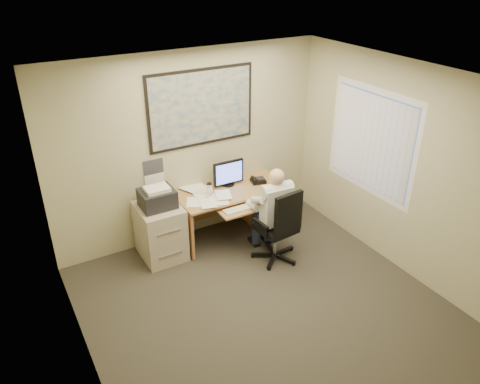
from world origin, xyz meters
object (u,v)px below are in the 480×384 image
filing_cabinet (160,227)px  office_chair (277,240)px  person (275,215)px  desk (250,202)px

filing_cabinet → office_chair: bearing=-33.7°
office_chair → person: person is taller
person → filing_cabinet: bearing=153.0°
desk → filing_cabinet: 1.43m
filing_cabinet → person: (1.33, -0.80, 0.21)m
desk → office_chair: bearing=-96.7°
office_chair → person: bearing=80.7°
desk → filing_cabinet: (-1.43, -0.02, 0.02)m
desk → office_chair: (-0.11, -0.91, -0.13)m
office_chair → filing_cabinet: bearing=140.6°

